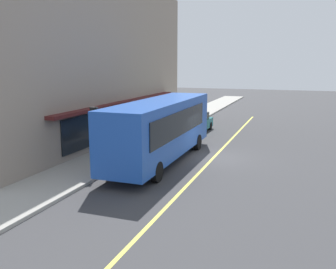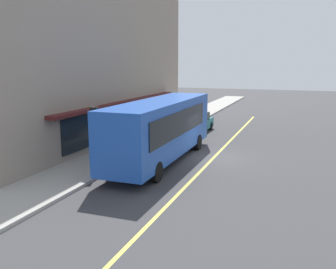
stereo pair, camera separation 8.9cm
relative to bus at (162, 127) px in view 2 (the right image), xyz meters
name	(u,v)px [view 2 (the right image)]	position (x,y,z in m)	size (l,w,h in m)	color
ground	(214,157)	(2.01, -2.61, -1.99)	(120.00, 120.00, 0.00)	#38383A
sidewalk	(127,148)	(2.01, 3.25, -1.91)	(80.00, 3.11, 0.15)	#9E9B93
lane_centre_stripe	(214,157)	(2.01, -2.61, -1.98)	(36.00, 0.16, 0.01)	#D8D14C
storefront_building	(52,60)	(4.67, 10.71, 3.80)	(24.67, 12.44, 11.57)	gray
bus	(162,127)	(0.00, 0.00, 0.00)	(11.14, 2.64, 3.50)	#1E4CAD
traffic_light	(95,123)	(-2.93, 2.53, 0.55)	(0.30, 0.52, 3.20)	#2D2D33
car_teal	(196,123)	(9.60, 0.68, -1.24)	(4.34, 1.94, 1.52)	#14666B
pedestrian_at_corner	(146,126)	(4.87, 3.12, -0.89)	(0.34, 0.34, 1.59)	black
pedestrian_waiting	(154,117)	(8.45, 3.94, -0.76)	(0.34, 0.34, 1.78)	black
pedestrian_near_storefront	(170,114)	(9.96, 3.08, -0.70)	(0.34, 0.34, 1.87)	black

